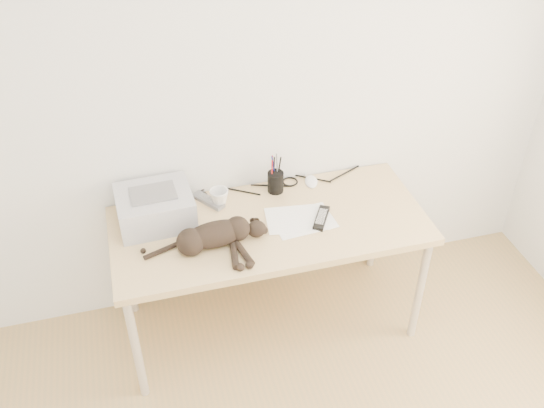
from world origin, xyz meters
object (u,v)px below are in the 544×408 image
object	(u,v)px
desk	(266,232)
mouse	(311,180)
cat	(213,237)
pen_cup	(276,182)
printer	(155,207)
mug	(219,198)

from	to	relation	value
desk	mouse	world-z (taller)	mouse
cat	mouse	distance (m)	0.73
pen_cup	mouse	bearing A→B (deg)	6.49
desk	printer	size ratio (longest dim) A/B	4.16
cat	mouse	size ratio (longest dim) A/B	5.08
desk	mug	world-z (taller)	mug
printer	mouse	bearing A→B (deg)	7.31
printer	cat	distance (m)	0.36
pen_cup	mouse	xyz separation A→B (m)	(0.21, 0.02, -0.04)
mug	pen_cup	xyz separation A→B (m)	(0.32, 0.04, 0.02)
desk	printer	world-z (taller)	printer
pen_cup	mouse	size ratio (longest dim) A/B	1.84
desk	mouse	bearing A→B (deg)	31.74
mug	printer	bearing A→B (deg)	-172.25
mug	mouse	size ratio (longest dim) A/B	0.83
mug	mouse	world-z (taller)	mug
mouse	printer	bearing A→B (deg)	-158.98
cat	desk	bearing A→B (deg)	26.50
printer	cat	world-z (taller)	printer
printer	mouse	xyz separation A→B (m)	(0.86, 0.11, -0.07)
desk	mug	distance (m)	0.31
cat	printer	bearing A→B (deg)	126.35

